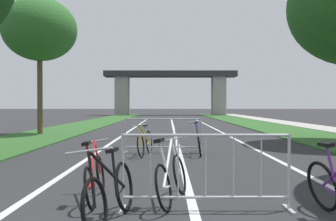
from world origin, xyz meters
The scene contains 15 objects.
grass_verge_left centered at (-6.28, 25.65, 0.03)m, with size 3.42×62.70×0.05m, color #2D5B26.
grass_verge_right centered at (6.28, 25.65, 0.03)m, with size 3.42×62.70×0.05m, color #2D5B26.
sidewalk_path_right centered at (9.05, 25.65, 0.04)m, with size 2.12×62.70×0.08m, color #ADA89E.
lane_stripe_center centered at (0.00, 18.14, 0.00)m, with size 0.14×36.28×0.01m, color silver.
lane_stripe_right_lane centered at (2.51, 18.14, 0.00)m, with size 0.14×36.28×0.01m, color silver.
lane_stripe_left_lane centered at (-2.51, 18.14, 0.00)m, with size 0.14×36.28×0.01m, color silver.
overpass_bridge centered at (0.00, 51.82, 4.33)m, with size 19.06×3.08×6.39m.
tree_left_cypress_far centered at (-6.58, 15.99, 5.10)m, with size 3.58×3.58×6.64m.
crowd_barrier_nearest centered at (0.17, 3.05, 0.52)m, with size 2.33×0.44×1.05m.
crowd_barrier_second centered at (-0.51, 9.19, 0.52)m, with size 2.35×0.56×1.05m.
bicycle_white_0 centered at (-0.30, 3.47, 0.38)m, with size 0.57×1.66×0.97m.
bicycle_blue_1 centered at (0.55, 8.79, 0.38)m, with size 0.48×1.65×1.03m.
bicycle_red_2 centered at (-1.46, 3.61, 0.35)m, with size 0.45×1.71×0.92m.
bicycle_yellow_4 centered at (-1.01, 8.60, 0.38)m, with size 0.55×1.67×0.93m.
bicycle_black_5 centered at (-1.04, 2.49, 0.37)m, with size 0.66×1.75×1.00m.
Camera 1 is at (-0.35, -1.97, 1.44)m, focal length 39.54 mm.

